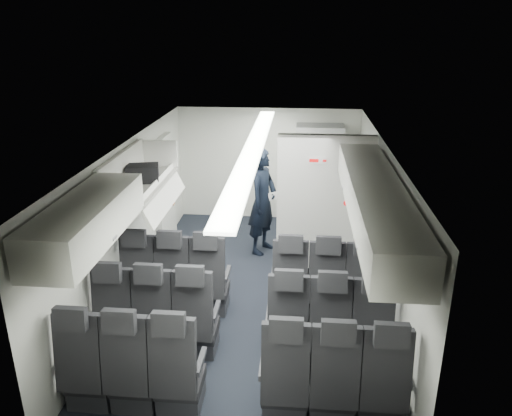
% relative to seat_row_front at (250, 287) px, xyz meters
% --- Properties ---
extents(cabin_shell, '(3.41, 6.01, 2.16)m').
position_rel_seat_row_front_xyz_m(cabin_shell, '(0.00, 0.53, 0.72)').
color(cabin_shell, black).
rests_on(cabin_shell, ground).
extents(seat_row_front, '(3.33, 0.56, 1.24)m').
position_rel_seat_row_front_xyz_m(seat_row_front, '(0.00, 0.00, 0.00)').
color(seat_row_front, black).
rests_on(seat_row_front, cabin_shell).
extents(seat_row_mid, '(3.33, 0.56, 1.24)m').
position_rel_seat_row_front_xyz_m(seat_row_mid, '(0.00, -0.90, 0.00)').
color(seat_row_mid, black).
rests_on(seat_row_mid, cabin_shell).
extents(seat_row_rear, '(3.33, 0.56, 1.24)m').
position_rel_seat_row_front_xyz_m(seat_row_rear, '(0.00, -1.80, 0.00)').
color(seat_row_rear, black).
rests_on(seat_row_rear, cabin_shell).
extents(overhead_bin_left_rear, '(0.53, 1.80, 0.40)m').
position_rel_seat_row_front_xyz_m(overhead_bin_left_rear, '(-1.40, -1.47, 1.46)').
color(overhead_bin_left_rear, white).
rests_on(overhead_bin_left_rear, cabin_shell).
extents(overhead_bin_left_front_open, '(0.64, 1.70, 0.72)m').
position_rel_seat_row_front_xyz_m(overhead_bin_left_front_open, '(-1.44, 0.28, 1.33)').
color(overhead_bin_left_front_open, '#9E9E93').
rests_on(overhead_bin_left_front_open, cabin_shell).
extents(overhead_bin_right_rear, '(0.53, 1.80, 0.40)m').
position_rel_seat_row_front_xyz_m(overhead_bin_right_rear, '(1.40, -1.47, 1.46)').
color(overhead_bin_right_rear, white).
rests_on(overhead_bin_right_rear, cabin_shell).
extents(overhead_bin_right_front, '(0.53, 1.70, 0.40)m').
position_rel_seat_row_front_xyz_m(overhead_bin_right_front, '(1.40, 0.28, 1.46)').
color(overhead_bin_right_front, white).
rests_on(overhead_bin_right_front, cabin_shell).
extents(bulkhead_partition, '(1.40, 0.15, 2.13)m').
position_rel_seat_row_front_xyz_m(bulkhead_partition, '(0.98, 1.33, 0.67)').
color(bulkhead_partition, silver).
rests_on(bulkhead_partition, cabin_shell).
extents(galley_unit, '(0.85, 0.52, 1.90)m').
position_rel_seat_row_front_xyz_m(galley_unit, '(0.95, 3.25, 0.55)').
color(galley_unit, '#939399').
rests_on(galley_unit, cabin_shell).
extents(boarding_door, '(0.12, 1.27, 1.86)m').
position_rel_seat_row_front_xyz_m(boarding_door, '(-1.64, 2.09, 0.55)').
color(boarding_door, silver).
rests_on(boarding_door, cabin_shell).
extents(flight_attendant, '(0.63, 0.76, 1.77)m').
position_rel_seat_row_front_xyz_m(flight_attendant, '(0.01, 1.98, 0.48)').
color(flight_attendant, black).
rests_on(flight_attendant, ground).
extents(carry_on_bag, '(0.47, 0.38, 0.25)m').
position_rel_seat_row_front_xyz_m(carry_on_bag, '(-1.43, 0.38, 1.37)').
color(carry_on_bag, black).
rests_on(carry_on_bag, overhead_bin_left_front_open).
extents(papers, '(0.18, 0.02, 0.13)m').
position_rel_seat_row_front_xyz_m(papers, '(0.20, 1.93, 0.59)').
color(papers, white).
rests_on(papers, flight_attendant).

